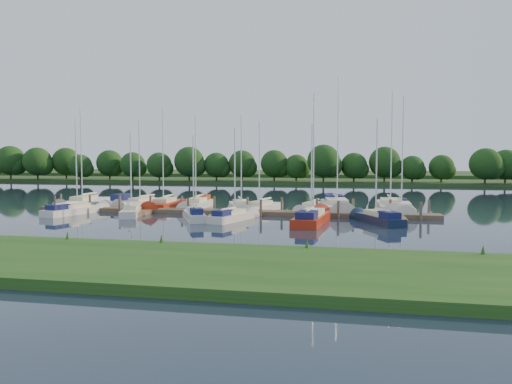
% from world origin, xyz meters
% --- Properties ---
extents(ground, '(260.00, 260.00, 0.00)m').
position_xyz_m(ground, '(0.00, 0.00, 0.00)').
color(ground, '#1C2A38').
rests_on(ground, ground).
extents(near_bank, '(90.00, 10.00, 0.50)m').
position_xyz_m(near_bank, '(0.00, -16.00, 0.25)').
color(near_bank, '#1C4B15').
rests_on(near_bank, ground).
extents(dock, '(40.00, 6.00, 0.40)m').
position_xyz_m(dock, '(0.00, 7.31, 0.20)').
color(dock, brown).
rests_on(dock, ground).
extents(mooring_pilings, '(38.24, 2.84, 2.00)m').
position_xyz_m(mooring_pilings, '(0.00, 8.43, 0.60)').
color(mooring_pilings, '#473D33').
rests_on(mooring_pilings, ground).
extents(far_shore, '(180.00, 30.00, 0.60)m').
position_xyz_m(far_shore, '(0.00, 75.00, 0.30)').
color(far_shore, '#233D17').
rests_on(far_shore, ground).
extents(distant_hill, '(220.00, 40.00, 1.40)m').
position_xyz_m(distant_hill, '(0.00, 100.00, 0.70)').
color(distant_hill, '#2E4E22').
rests_on(distant_hill, ground).
extents(treeline, '(144.96, 9.29, 8.22)m').
position_xyz_m(treeline, '(2.48, 62.03, 3.96)').
color(treeline, '#38281C').
rests_on(treeline, ground).
extents(sailboat_n_0, '(2.33, 9.09, 11.60)m').
position_xyz_m(sailboat_n_0, '(-18.05, 12.24, 0.28)').
color(sailboat_n_0, silver).
rests_on(sailboat_n_0, ground).
extents(motorboat, '(2.11, 5.59, 1.69)m').
position_xyz_m(motorboat, '(-14.19, 13.60, 0.35)').
color(motorboat, silver).
rests_on(motorboat, ground).
extents(sailboat_n_2, '(3.21, 8.11, 10.12)m').
position_xyz_m(sailboat_n_2, '(-11.84, 14.00, 0.26)').
color(sailboat_n_2, silver).
rests_on(sailboat_n_2, ground).
extents(sailboat_n_3, '(2.41, 8.89, 11.28)m').
position_xyz_m(sailboat_n_3, '(-8.09, 11.73, 0.28)').
color(sailboat_n_3, '#A9250F').
rests_on(sailboat_n_3, ground).
extents(sailboat_n_4, '(2.22, 8.25, 10.56)m').
position_xyz_m(sailboat_n_4, '(-4.76, 12.89, 0.33)').
color(sailboat_n_4, silver).
rests_on(sailboat_n_4, ground).
extents(sailboat_n_5, '(4.03, 7.99, 10.28)m').
position_xyz_m(sailboat_n_5, '(0.72, 10.76, 0.28)').
color(sailboat_n_5, silver).
rests_on(sailboat_n_5, ground).
extents(sailboat_n_6, '(3.58, 7.49, 9.57)m').
position_xyz_m(sailboat_n_6, '(2.65, 11.26, 0.27)').
color(sailboat_n_6, silver).
rests_on(sailboat_n_6, ground).
extents(sailboat_n_7, '(3.02, 7.35, 9.25)m').
position_xyz_m(sailboat_n_7, '(7.91, 11.97, 0.27)').
color(sailboat_n_7, silver).
rests_on(sailboat_n_7, ground).
extents(sailboat_n_8, '(3.97, 11.36, 14.18)m').
position_xyz_m(sailboat_n_8, '(10.35, 13.35, 0.34)').
color(sailboat_n_8, silver).
rests_on(sailboat_n_8, ground).
extents(sailboat_n_9, '(2.58, 10.02, 12.75)m').
position_xyz_m(sailboat_n_9, '(15.80, 14.00, 0.28)').
color(sailboat_n_9, silver).
rests_on(sailboat_n_9, ground).
extents(sailboat_n_10, '(2.27, 9.41, 11.92)m').
position_xyz_m(sailboat_n_10, '(16.75, 12.27, 0.32)').
color(sailboat_n_10, silver).
rests_on(sailboat_n_10, ground).
extents(sailboat_s_0, '(3.25, 7.67, 9.68)m').
position_xyz_m(sailboat_s_0, '(-14.62, 4.80, 0.31)').
color(sailboat_s_0, silver).
rests_on(sailboat_s_0, ground).
extents(sailboat_s_1, '(3.18, 6.35, 8.31)m').
position_xyz_m(sailboat_s_1, '(-8.60, 4.71, 0.28)').
color(sailboat_s_1, silver).
rests_on(sailboat_s_1, ground).
extents(sailboat_s_2, '(3.52, 5.76, 7.86)m').
position_xyz_m(sailboat_s_2, '(-1.63, 2.72, 0.33)').
color(sailboat_s_2, silver).
rests_on(sailboat_s_2, ground).
extents(sailboat_s_3, '(3.08, 6.56, 8.44)m').
position_xyz_m(sailboat_s_3, '(1.81, 3.00, 0.32)').
color(sailboat_s_3, silver).
rests_on(sailboat_s_3, ground).
extents(sailboat_s_4, '(2.73, 9.01, 11.37)m').
position_xyz_m(sailboat_s_4, '(8.76, 2.92, 0.33)').
color(sailboat_s_4, '#A9250F').
rests_on(sailboat_s_4, ground).
extents(sailboat_s_5, '(4.18, 6.93, 9.19)m').
position_xyz_m(sailboat_s_5, '(14.21, 3.80, 0.32)').
color(sailboat_s_5, '#101D35').
rests_on(sailboat_s_5, ground).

